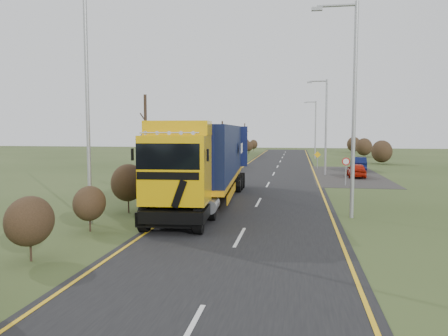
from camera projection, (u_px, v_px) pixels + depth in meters
name	position (u px, v px, depth m)	size (l,w,h in m)	color
ground	(251.00, 217.00, 20.33)	(160.00, 160.00, 0.00)	#31401B
road	(266.00, 188.00, 30.16)	(8.00, 120.00, 0.02)	black
layby	(347.00, 175.00, 38.91)	(6.00, 18.00, 0.02)	#292825
lane_markings	(266.00, 189.00, 29.85)	(7.52, 116.00, 0.01)	gold
hedgerow	(173.00, 166.00, 28.93)	(2.24, 102.04, 6.05)	black
lorry	(208.00, 158.00, 23.96)	(3.55, 15.97, 4.41)	black
car_red_hatchback	(357.00, 170.00, 37.17)	(1.43, 3.55, 1.21)	#AD1908
car_blue_sedan	(358.00, 164.00, 43.04)	(1.44, 4.14, 1.36)	#0A1139
streetlight_near	(351.00, 100.00, 19.67)	(2.06, 0.19, 9.73)	#9D9FA2
streetlight_mid	(325.00, 123.00, 38.81)	(1.81, 0.18, 8.49)	#9D9FA2
streetlight_far	(315.00, 127.00, 61.15)	(1.73, 0.18, 8.07)	#9D9FA2
left_pole	(87.00, 100.00, 18.40)	(0.16, 0.16, 10.58)	#9D9FA2
speed_sign	(346.00, 166.00, 31.65)	(0.56, 0.10, 2.04)	#9D9FA2
warning_board	(317.00, 158.00, 45.48)	(0.69, 0.11, 1.82)	#9D9FA2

